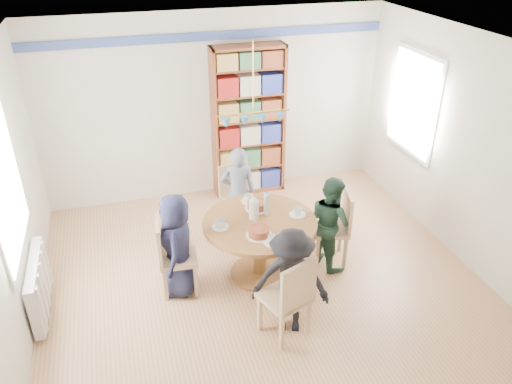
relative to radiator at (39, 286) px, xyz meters
name	(u,v)px	position (x,y,z in m)	size (l,w,h in m)	color
ground	(266,287)	(2.42, -0.30, -0.35)	(5.00, 5.00, 0.00)	tan
room_shell	(222,130)	(2.16, 0.57, 1.30)	(5.00, 5.00, 5.00)	white
radiator	(39,286)	(0.00, 0.00, 0.00)	(0.12, 1.00, 0.60)	silver
dining_table	(260,235)	(2.42, -0.04, 0.21)	(1.30, 1.30, 0.75)	brown
chair_left	(171,253)	(1.39, -0.04, 0.16)	(0.44, 0.44, 0.93)	tan
chair_right	(337,224)	(3.40, -0.01, 0.17)	(0.51, 0.51, 0.94)	tan
chair_far	(237,196)	(2.41, 1.01, 0.16)	(0.46, 0.46, 0.93)	tan
chair_near	(290,296)	(2.41, -1.09, 0.18)	(0.55, 0.55, 0.97)	tan
person_left	(177,245)	(1.47, -0.06, 0.26)	(0.60, 0.39, 1.23)	#181B35
person_right	(331,222)	(3.30, -0.05, 0.24)	(0.57, 0.44, 1.17)	#193226
person_far	(238,192)	(2.41, 0.89, 0.28)	(0.46, 0.30, 1.26)	gray
person_near	(291,282)	(2.46, -0.97, 0.25)	(0.77, 0.44, 1.19)	black
bookshelf	(248,123)	(2.87, 2.04, 0.75)	(1.06, 0.32, 2.23)	brown
tableware	(257,215)	(2.40, -0.02, 0.46)	(1.10, 1.10, 0.29)	white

